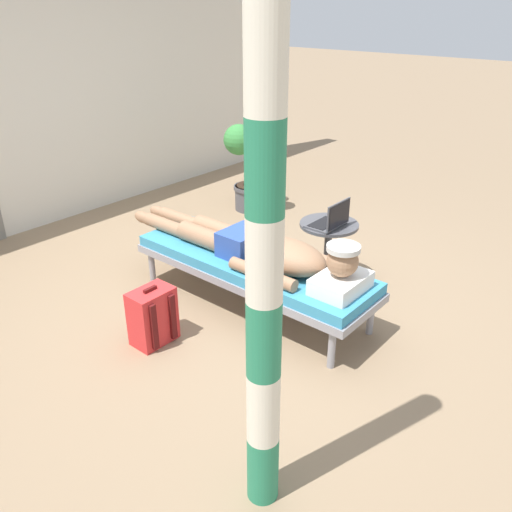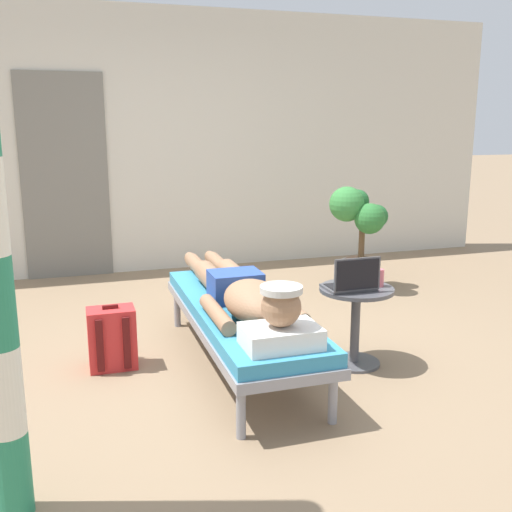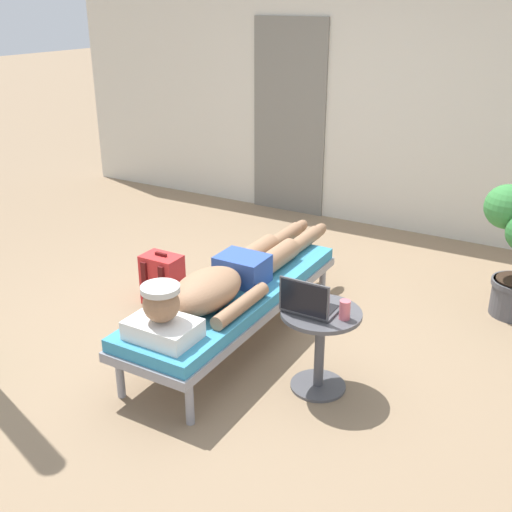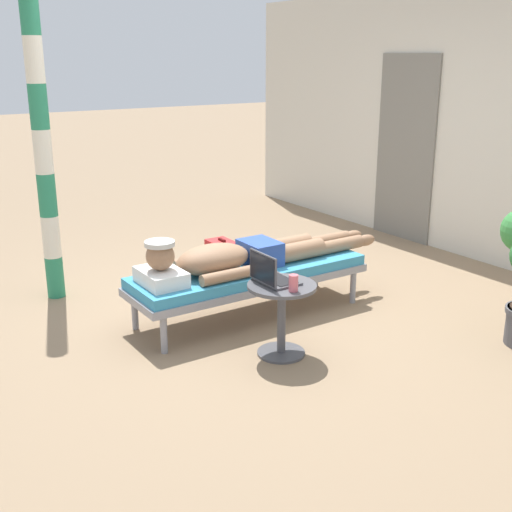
# 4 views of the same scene
# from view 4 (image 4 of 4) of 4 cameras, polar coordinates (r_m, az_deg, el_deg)

# --- Properties ---
(ground_plane) EXTENTS (40.00, 40.00, 0.00)m
(ground_plane) POSITION_cam_4_polar(r_m,az_deg,el_deg) (5.39, 0.37, -4.88)
(ground_plane) COLOR #8C7256
(house_wall_back) EXTENTS (7.60, 0.20, 2.70)m
(house_wall_back) POSITION_cam_4_polar(r_m,az_deg,el_deg) (6.93, 19.94, 10.62)
(house_wall_back) COLOR beige
(house_wall_back) RESTS_ON ground
(house_door_panel) EXTENTS (0.84, 0.03, 2.04)m
(house_door_panel) POSITION_cam_4_polar(r_m,az_deg,el_deg) (7.54, 12.95, 9.13)
(house_door_panel) COLOR slate
(house_door_panel) RESTS_ON ground
(lounge_chair) EXTENTS (0.61, 1.97, 0.42)m
(lounge_chair) POSITION_cam_4_polar(r_m,az_deg,el_deg) (5.20, -0.59, -1.67)
(lounge_chair) COLOR gray
(lounge_chair) RESTS_ON ground
(person_reclining) EXTENTS (0.53, 2.17, 0.33)m
(person_reclining) POSITION_cam_4_polar(r_m,az_deg,el_deg) (5.10, -1.52, -0.02)
(person_reclining) COLOR white
(person_reclining) RESTS_ON lounge_chair
(side_table) EXTENTS (0.48, 0.48, 0.52)m
(side_table) POSITION_cam_4_polar(r_m,az_deg,el_deg) (4.53, 2.26, -4.49)
(side_table) COLOR #4C4C51
(side_table) RESTS_ON ground
(laptop) EXTENTS (0.31, 0.24, 0.23)m
(laptop) POSITION_cam_4_polar(r_m,az_deg,el_deg) (4.47, 1.31, -1.69)
(laptop) COLOR #4C4C51
(laptop) RESTS_ON side_table
(drink_glass) EXTENTS (0.06, 0.06, 0.11)m
(drink_glass) POSITION_cam_4_polar(r_m,az_deg,el_deg) (4.33, 3.30, -2.38)
(drink_glass) COLOR #D86672
(drink_glass) RESTS_ON side_table
(backpack) EXTENTS (0.30, 0.26, 0.42)m
(backpack) POSITION_cam_4_polar(r_m,az_deg,el_deg) (6.00, -2.94, -0.57)
(backpack) COLOR red
(backpack) RESTS_ON ground
(porch_post) EXTENTS (0.15, 0.15, 2.53)m
(porch_post) POSITION_cam_4_polar(r_m,az_deg,el_deg) (5.68, -18.14, 8.67)
(porch_post) COLOR #267F59
(porch_post) RESTS_ON ground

